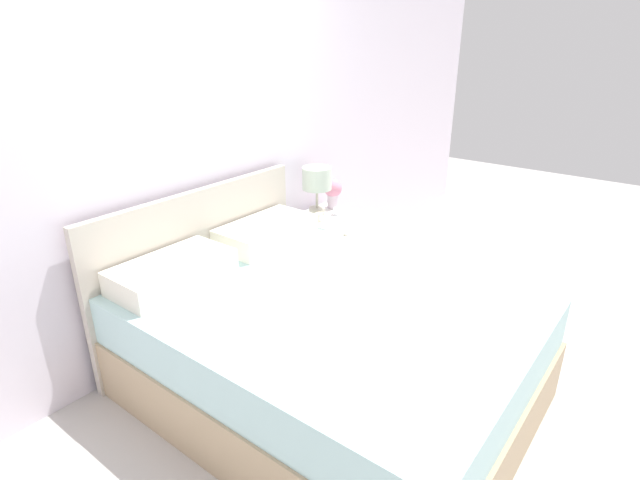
{
  "coord_description": "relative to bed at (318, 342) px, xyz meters",
  "views": [
    {
      "loc": [
        -1.87,
        -2.45,
        1.94
      ],
      "look_at": [
        0.55,
        -0.58,
        0.66
      ],
      "focal_mm": 28.0,
      "sensor_mm": 36.0,
      "label": 1
    }
  ],
  "objects": [
    {
      "name": "wall_back",
      "position": [
        0.0,
        1.06,
        0.97
      ],
      "size": [
        8.0,
        0.06,
        2.6
      ],
      "color": "white",
      "rests_on": "ground_plane"
    },
    {
      "name": "nightstand",
      "position": [
        1.1,
        0.78,
        -0.03
      ],
      "size": [
        0.5,
        0.4,
        0.6
      ],
      "color": "white",
      "rests_on": "ground_plane"
    },
    {
      "name": "teacup",
      "position": [
        1.15,
        0.7,
        0.3
      ],
      "size": [
        0.11,
        0.11,
        0.06
      ],
      "color": "white",
      "rests_on": "nightstand"
    },
    {
      "name": "ground_plane",
      "position": [
        0.0,
        0.99,
        -0.33
      ],
      "size": [
        12.0,
        12.0,
        0.0
      ],
      "primitive_type": "plane",
      "color": "#BCB7B2"
    },
    {
      "name": "table_lamp",
      "position": [
        1.06,
        0.84,
        0.55
      ],
      "size": [
        0.23,
        0.23,
        0.38
      ],
      "color": "beige",
      "rests_on": "nightstand"
    },
    {
      "name": "flower_vase",
      "position": [
        1.28,
        0.84,
        0.42
      ],
      "size": [
        0.15,
        0.15,
        0.24
      ],
      "color": "silver",
      "rests_on": "nightstand"
    },
    {
      "name": "bed",
      "position": [
        0.0,
        0.0,
        0.0
      ],
      "size": [
        1.63,
        2.11,
        1.03
      ],
      "color": "tan",
      "rests_on": "ground_plane"
    },
    {
      "name": "alarm_clock",
      "position": [
        0.95,
        0.73,
        0.31
      ],
      "size": [
        0.08,
        0.06,
        0.06
      ],
      "color": "beige",
      "rests_on": "nightstand"
    }
  ]
}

